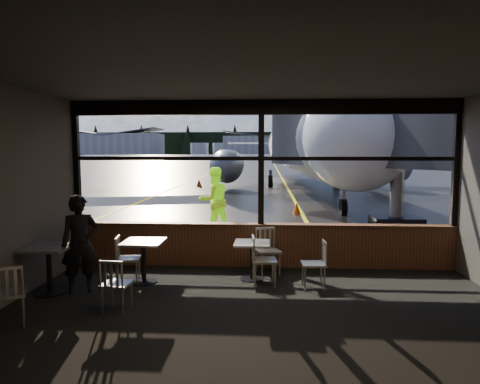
# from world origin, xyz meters

# --- Properties ---
(ground_plane) EXTENTS (520.00, 520.00, 0.00)m
(ground_plane) POSITION_xyz_m (0.00, 120.00, 0.00)
(ground_plane) COLOR black
(ground_plane) RESTS_ON ground
(carpet_floor) EXTENTS (8.00, 6.00, 0.01)m
(carpet_floor) POSITION_xyz_m (0.00, -3.00, 0.01)
(carpet_floor) COLOR black
(carpet_floor) RESTS_ON ground
(ceiling) EXTENTS (8.00, 6.00, 0.04)m
(ceiling) POSITION_xyz_m (0.00, -3.00, 3.50)
(ceiling) COLOR #38332D
(ceiling) RESTS_ON ground
(wall_back) EXTENTS (8.00, 0.04, 3.50)m
(wall_back) POSITION_xyz_m (0.00, -6.00, 1.75)
(wall_back) COLOR #4F473F
(wall_back) RESTS_ON ground
(window_sill) EXTENTS (8.00, 0.28, 0.90)m
(window_sill) POSITION_xyz_m (0.00, 0.00, 0.45)
(window_sill) COLOR #532C19
(window_sill) RESTS_ON ground
(window_header) EXTENTS (8.00, 0.18, 0.30)m
(window_header) POSITION_xyz_m (0.00, 0.00, 3.35)
(window_header) COLOR black
(window_header) RESTS_ON ground
(mullion_left) EXTENTS (0.12, 0.12, 2.60)m
(mullion_left) POSITION_xyz_m (-3.95, 0.00, 2.20)
(mullion_left) COLOR black
(mullion_left) RESTS_ON ground
(mullion_centre) EXTENTS (0.12, 0.12, 2.60)m
(mullion_centre) POSITION_xyz_m (0.00, 0.00, 2.20)
(mullion_centre) COLOR black
(mullion_centre) RESTS_ON ground
(mullion_right) EXTENTS (0.12, 0.12, 2.60)m
(mullion_right) POSITION_xyz_m (3.95, 0.00, 2.20)
(mullion_right) COLOR black
(mullion_right) RESTS_ON ground
(window_transom) EXTENTS (8.00, 0.10, 0.08)m
(window_transom) POSITION_xyz_m (0.00, 0.00, 2.30)
(window_transom) COLOR black
(window_transom) RESTS_ON ground
(airliner) EXTENTS (30.51, 36.15, 10.73)m
(airliner) POSITION_xyz_m (2.65, 19.34, 5.37)
(airliner) COLOR white
(airliner) RESTS_ON ground_plane
(jet_bridge) EXTENTS (9.35, 11.43, 4.99)m
(jet_bridge) POSITION_xyz_m (3.60, 5.50, 2.49)
(jet_bridge) COLOR #2E2E30
(jet_bridge) RESTS_ON ground_plane
(cafe_table_near) EXTENTS (0.66, 0.66, 0.73)m
(cafe_table_near) POSITION_xyz_m (-0.16, -0.95, 0.36)
(cafe_table_near) COLOR #A7A199
(cafe_table_near) RESTS_ON carpet_floor
(cafe_table_mid) EXTENTS (0.72, 0.72, 0.80)m
(cafe_table_mid) POSITION_xyz_m (-2.16, -1.26, 0.40)
(cafe_table_mid) COLOR gray
(cafe_table_mid) RESTS_ON carpet_floor
(cafe_table_left) EXTENTS (0.76, 0.76, 0.84)m
(cafe_table_left) POSITION_xyz_m (-3.60, -1.98, 0.42)
(cafe_table_left) COLOR gray
(cafe_table_left) RESTS_ON carpet_floor
(chair_near_e) EXTENTS (0.50, 0.50, 0.87)m
(chair_near_e) POSITION_xyz_m (0.96, -1.39, 0.44)
(chair_near_e) COLOR #ACA79B
(chair_near_e) RESTS_ON carpet_floor
(chair_near_w) EXTENTS (0.56, 0.56, 0.93)m
(chair_near_w) POSITION_xyz_m (0.08, -1.29, 0.46)
(chair_near_w) COLOR beige
(chair_near_w) RESTS_ON carpet_floor
(chair_near_n) EXTENTS (0.64, 0.64, 0.93)m
(chair_near_n) POSITION_xyz_m (0.15, -0.57, 0.46)
(chair_near_n) COLOR #ADA99C
(chair_near_n) RESTS_ON carpet_floor
(chair_mid_s) EXTENTS (0.51, 0.51, 0.85)m
(chair_mid_s) POSITION_xyz_m (-2.16, -2.68, 0.42)
(chair_mid_s) COLOR #B0AA9F
(chair_mid_s) RESTS_ON carpet_floor
(chair_mid_w) EXTENTS (0.55, 0.55, 0.88)m
(chair_mid_w) POSITION_xyz_m (-2.46, -1.24, 0.44)
(chair_mid_w) COLOR beige
(chair_mid_w) RESTS_ON carpet_floor
(chair_left_s) EXTENTS (0.67, 0.67, 0.90)m
(chair_left_s) POSITION_xyz_m (-3.49, -3.30, 0.45)
(chair_left_s) COLOR #B3AEA2
(chair_left_s) RESTS_ON carpet_floor
(passenger) EXTENTS (0.74, 0.65, 1.71)m
(passenger) POSITION_xyz_m (-3.10, -1.84, 0.85)
(passenger) COLOR black
(passenger) RESTS_ON carpet_floor
(ground_crew) EXTENTS (1.21, 1.15, 1.97)m
(ground_crew) POSITION_xyz_m (-1.46, 3.71, 0.99)
(ground_crew) COLOR #BFF219
(ground_crew) RESTS_ON ground_plane
(cone_nose) EXTENTS (0.34, 0.34, 0.47)m
(cone_nose) POSITION_xyz_m (1.29, 7.73, 0.23)
(cone_nose) COLOR #DB6706
(cone_nose) RESTS_ON ground_plane
(cone_wing) EXTENTS (0.38, 0.38, 0.53)m
(cone_wing) POSITION_xyz_m (-4.54, 20.27, 0.27)
(cone_wing) COLOR #FC6607
(cone_wing) RESTS_ON ground_plane
(hangar_left) EXTENTS (45.00, 18.00, 11.00)m
(hangar_left) POSITION_xyz_m (-70.00, 180.00, 5.50)
(hangar_left) COLOR silver
(hangar_left) RESTS_ON ground_plane
(hangar_mid) EXTENTS (38.00, 15.00, 10.00)m
(hangar_mid) POSITION_xyz_m (0.00, 185.00, 5.00)
(hangar_mid) COLOR silver
(hangar_mid) RESTS_ON ground_plane
(hangar_right) EXTENTS (50.00, 20.00, 12.00)m
(hangar_right) POSITION_xyz_m (60.00, 178.00, 6.00)
(hangar_right) COLOR silver
(hangar_right) RESTS_ON ground_plane
(fuel_tank_a) EXTENTS (8.00, 8.00, 6.00)m
(fuel_tank_a) POSITION_xyz_m (-30.00, 182.00, 3.00)
(fuel_tank_a) COLOR silver
(fuel_tank_a) RESTS_ON ground_plane
(fuel_tank_b) EXTENTS (8.00, 8.00, 6.00)m
(fuel_tank_b) POSITION_xyz_m (-20.00, 182.00, 3.00)
(fuel_tank_b) COLOR silver
(fuel_tank_b) RESTS_ON ground_plane
(fuel_tank_c) EXTENTS (8.00, 8.00, 6.00)m
(fuel_tank_c) POSITION_xyz_m (-10.00, 182.00, 3.00)
(fuel_tank_c) COLOR silver
(fuel_tank_c) RESTS_ON ground_plane
(treeline) EXTENTS (360.00, 3.00, 12.00)m
(treeline) POSITION_xyz_m (0.00, 210.00, 6.00)
(treeline) COLOR black
(treeline) RESTS_ON ground_plane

